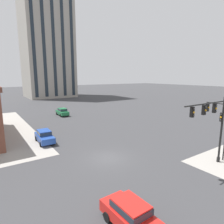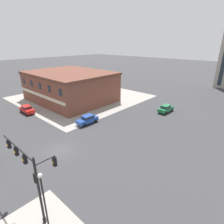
# 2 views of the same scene
# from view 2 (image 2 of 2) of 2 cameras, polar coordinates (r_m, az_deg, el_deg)

# --- Properties ---
(ground_plane) EXTENTS (320.00, 320.00, 0.00)m
(ground_plane) POSITION_cam_2_polar(r_m,az_deg,el_deg) (28.84, -16.19, -11.47)
(ground_plane) COLOR #38383A
(sidewalk_far_corner) EXTENTS (32.00, 32.00, 0.02)m
(sidewalk_far_corner) POSITION_cam_2_polar(r_m,az_deg,el_deg) (54.45, -9.70, 4.71)
(sidewalk_far_corner) COLOR gray
(sidewalk_far_corner) RESTS_ON ground
(traffic_signal_main) EXTENTS (6.53, 2.09, 6.88)m
(traffic_signal_main) POSITION_cam_2_polar(r_m,az_deg,el_deg) (17.91, -23.95, -16.56)
(traffic_signal_main) COLOR black
(traffic_signal_main) RESTS_ON ground
(street_lamp_corner_near) EXTENTS (0.36, 0.36, 5.89)m
(street_lamp_corner_near) POSITION_cam_2_polar(r_m,az_deg,el_deg) (16.87, -20.63, -23.49)
(street_lamp_corner_near) COLOR black
(street_lamp_corner_near) RESTS_ON ground
(car_main_northbound_far) EXTENTS (4.44, 1.97, 1.68)m
(car_main_northbound_far) POSITION_cam_2_polar(r_m,az_deg,el_deg) (45.43, -25.10, 0.84)
(car_main_northbound_far) COLOR red
(car_main_northbound_far) RESTS_ON ground
(car_main_southbound_near) EXTENTS (2.00, 4.46, 1.68)m
(car_main_southbound_near) POSITION_cam_2_polar(r_m,az_deg,el_deg) (36.15, -7.68, -2.22)
(car_main_southbound_near) COLOR #23479E
(car_main_southbound_near) RESTS_ON ground
(car_main_southbound_far) EXTENTS (1.98, 4.45, 1.68)m
(car_main_southbound_far) POSITION_cam_2_polar(r_m,az_deg,el_deg) (43.42, 16.49, 1.13)
(car_main_southbound_far) COLOR #1E6B3D
(car_main_southbound_far) RESTS_ON ground
(storefront_block_near_corner) EXTENTS (22.18, 17.42, 7.67)m
(storefront_block_near_corner) POSITION_cam_2_polar(r_m,az_deg,el_deg) (51.40, -12.96, 7.93)
(storefront_block_near_corner) COLOR brown
(storefront_block_near_corner) RESTS_ON ground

